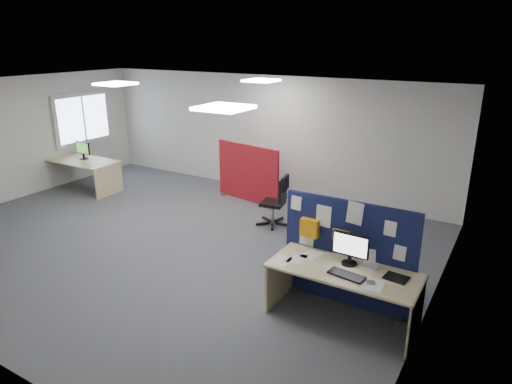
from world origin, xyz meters
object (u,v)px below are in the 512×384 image
at_px(main_desk, 345,279).
at_px(red_divider, 248,174).
at_px(monitor_second, 83,150).
at_px(monitor_main, 350,247).
at_px(office_chair, 278,198).
at_px(second_desk, 85,167).
at_px(navy_divider, 347,253).

xyz_separation_m(main_desk, red_divider, (-3.46, 3.23, 0.07)).
bearing_deg(monitor_second, monitor_main, -13.43).
bearing_deg(red_divider, monitor_main, -32.27).
xyz_separation_m(red_divider, office_chair, (1.25, -0.92, -0.06)).
bearing_deg(office_chair, monitor_main, -54.40).
relative_size(red_divider, second_desk, 0.97).
xyz_separation_m(main_desk, office_chair, (-2.21, 2.31, 0.00)).
height_order(red_divider, monitor_second, red_divider).
height_order(monitor_main, office_chair, monitor_main).
height_order(monitor_main, second_desk, monitor_main).
distance_m(navy_divider, monitor_main, 0.34).
distance_m(main_desk, monitor_main, 0.42).
distance_m(monitor_second, office_chair, 5.15).
distance_m(red_divider, office_chair, 1.56).
bearing_deg(second_desk, office_chair, 4.22).
bearing_deg(second_desk, main_desk, -14.95).
bearing_deg(monitor_second, main_desk, -14.27).
bearing_deg(monitor_second, red_divider, 18.56).
bearing_deg(main_desk, second_desk, 165.05).
distance_m(second_desk, monitor_second, 0.41).
xyz_separation_m(navy_divider, second_desk, (-7.14, 1.59, -0.20)).
relative_size(main_desk, monitor_main, 3.89).
bearing_deg(monitor_main, monitor_second, 167.72).
height_order(main_desk, second_desk, same).
bearing_deg(navy_divider, second_desk, 167.47).
xyz_separation_m(monitor_second, office_chair, (5.13, 0.31, -0.39)).
xyz_separation_m(navy_divider, main_desk, (0.12, -0.35, -0.19)).
height_order(navy_divider, monitor_main, navy_divider).
height_order(second_desk, monitor_second, monitor_second).
xyz_separation_m(main_desk, monitor_main, (0.00, 0.11, 0.40)).
bearing_deg(office_chair, navy_divider, -52.77).
bearing_deg(main_desk, office_chair, 133.72).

